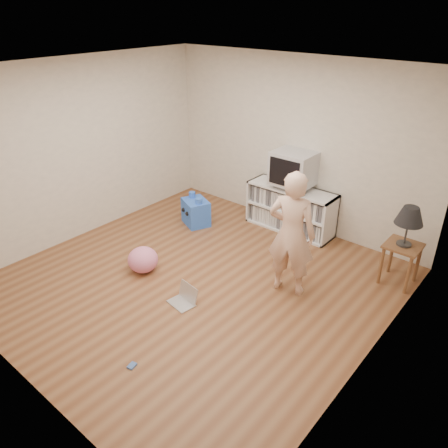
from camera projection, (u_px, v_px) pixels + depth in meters
ground at (196, 281)px, 5.66m from camera, size 4.50×4.50×0.00m
walls at (193, 188)px, 5.06m from camera, size 4.52×4.52×2.60m
ceiling at (189, 71)px, 4.47m from camera, size 4.50×4.50×0.01m
media_unit at (291, 208)px, 6.81m from camera, size 1.40×0.45×0.70m
dvd_deck at (292, 186)px, 6.62m from camera, size 0.45×0.35×0.07m
crt_tv at (294, 168)px, 6.49m from camera, size 0.60×0.53×0.50m
side_table at (402, 254)px, 5.46m from camera, size 0.42×0.42×0.55m
table_lamp at (410, 216)px, 5.22m from camera, size 0.34×0.34×0.52m
person at (291, 234)px, 5.14m from camera, size 0.65×0.51×1.58m
laptop at (185, 298)px, 5.24m from camera, size 0.35×0.30×0.22m
playing_cards at (132, 366)px, 4.34m from camera, size 0.08×0.10×0.02m
plush_blue at (196, 212)px, 7.01m from camera, size 0.54×0.49×0.51m
plush_pink at (143, 260)px, 5.80m from camera, size 0.44×0.44×0.34m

